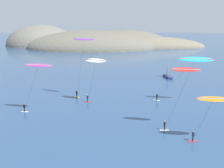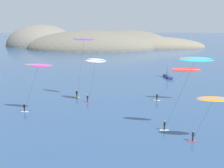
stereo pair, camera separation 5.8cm
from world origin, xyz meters
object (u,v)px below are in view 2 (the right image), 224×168
at_px(kitesurfer_purple, 83,44).
at_px(kitesurfer_cyan, 193,66).
at_px(kitesurfer_white, 95,64).
at_px(kitesurfer_orange, 212,102).
at_px(sailboat_near, 168,76).
at_px(kitesurfer_red, 183,72).
at_px(kitesurfer_magenta, 37,69).

distance_m(kitesurfer_purple, kitesurfer_cyan, 27.09).
bearing_deg(kitesurfer_white, kitesurfer_orange, -47.33).
bearing_deg(kitesurfer_purple, kitesurfer_orange, -48.24).
bearing_deg(kitesurfer_orange, kitesurfer_white, 132.67).
height_order(kitesurfer_purple, kitesurfer_cyan, kitesurfer_purple).
xyz_separation_m(sailboat_near, kitesurfer_cyan, (-5.05, -41.17, 10.38)).
relative_size(sailboat_near, kitesurfer_red, 0.61).
bearing_deg(kitesurfer_orange, sailboat_near, 86.14).
xyz_separation_m(kitesurfer_red, kitesurfer_magenta, (-29.75, -7.39, 2.06)).
height_order(kitesurfer_red, kitesurfer_magenta, kitesurfer_magenta).
bearing_deg(kitesurfer_cyan, kitesurfer_white, 135.47).
distance_m(kitesurfer_purple, kitesurfer_magenta, 13.23).
bearing_deg(kitesurfer_orange, kitesurfer_cyan, 117.91).
distance_m(kitesurfer_red, kitesurfer_magenta, 30.73).
height_order(kitesurfer_magenta, kitesurfer_white, kitesurfer_white).
bearing_deg(kitesurfer_red, kitesurfer_cyan, -100.51).
xyz_separation_m(kitesurfer_orange, kitesurfer_magenta, (-28.64, 13.28, 2.54)).
relative_size(kitesurfer_orange, kitesurfer_white, 0.72).
bearing_deg(kitesurfer_magenta, kitesurfer_purple, 51.88).
bearing_deg(kitesurfer_purple, kitesurfer_red, -6.79).
bearing_deg(sailboat_near, kitesurfer_red, -94.52).
relative_size(sailboat_near, kitesurfer_magenta, 0.61).
distance_m(kitesurfer_cyan, kitesurfer_white, 22.57).
bearing_deg(kitesurfer_orange, kitesurfer_purple, 131.76).
height_order(kitesurfer_cyan, kitesurfer_white, kitesurfer_cyan).
bearing_deg(kitesurfer_purple, kitesurfer_white, -53.41).
xyz_separation_m(kitesurfer_cyan, kitesurfer_magenta, (-26.62, 9.48, -2.19)).
bearing_deg(sailboat_near, kitesurfer_purple, -137.68).
bearing_deg(kitesurfer_cyan, kitesurfer_magenta, 160.40).
height_order(kitesurfer_red, kitesurfer_orange, kitesurfer_red).
distance_m(kitesurfer_purple, kitesurfer_orange, 31.83).
bearing_deg(kitesurfer_magenta, kitesurfer_red, 13.95).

